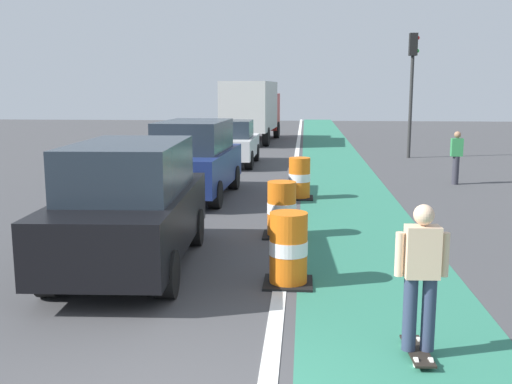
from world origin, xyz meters
name	(u,v)px	position (x,y,z in m)	size (l,w,h in m)	color
bike_lane_strip	(346,194)	(2.40, 12.00, 0.00)	(2.50, 80.00, 0.01)	#2D755B
lane_divider_stripe	(292,193)	(0.90, 12.00, 0.01)	(0.20, 80.00, 0.01)	silver
skateboarder_on_lane	(421,276)	(2.49, 1.78, 0.91)	(0.57, 0.81, 1.69)	black
parked_suv_nearest	(131,205)	(-1.54, 4.78, 1.04)	(2.08, 4.68, 2.04)	black
parked_suv_second	(195,159)	(-1.68, 11.17, 1.04)	(2.06, 4.67, 2.04)	navy
parked_sedan_third	(231,143)	(-1.56, 18.05, 0.83)	(1.94, 4.11, 1.70)	silver
traffic_barrel_front	(288,250)	(1.01, 4.11, 0.53)	(0.73, 0.73, 1.09)	orange
traffic_barrel_mid	(282,210)	(0.80, 7.04, 0.53)	(0.73, 0.73, 1.09)	orange
traffic_barrel_back	(299,179)	(1.11, 11.19, 0.53)	(0.73, 0.73, 1.09)	orange
delivery_truck_down_block	(252,108)	(-1.60, 27.94, 1.85)	(2.73, 7.72, 3.23)	beige
traffic_light_corner	(412,73)	(5.61, 21.05, 3.50)	(0.41, 0.32, 5.10)	#2D2D2D
pedestrian_crossing	(456,156)	(5.81, 13.96, 0.86)	(0.34, 0.20, 1.61)	#33333D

